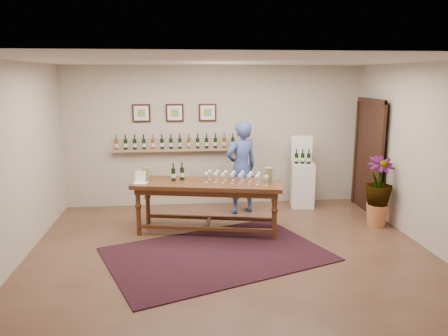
{
  "coord_description": "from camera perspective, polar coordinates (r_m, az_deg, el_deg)",
  "views": [
    {
      "loc": [
        -0.74,
        -6.21,
        2.58
      ],
      "look_at": [
        0.0,
        0.8,
        1.1
      ],
      "focal_mm": 35.0,
      "sensor_mm": 36.0,
      "label": 1
    }
  ],
  "objects": [
    {
      "name": "info_sign",
      "position": [
        8.88,
        10.13,
        2.51
      ],
      "size": [
        0.41,
        0.09,
        0.57
      ],
      "primitive_type": "cube",
      "rotation": [
        0.0,
        0.0,
        -0.17
      ],
      "color": "white",
      "rests_on": "display_pedestal"
    },
    {
      "name": "potted_plant",
      "position": [
        8.04,
        19.51,
        -2.92
      ],
      "size": [
        0.61,
        0.61,
        1.07
      ],
      "rotation": [
        0.0,
        0.0,
        0.07
      ],
      "color": "#B66A3C",
      "rests_on": "ground"
    },
    {
      "name": "ground",
      "position": [
        6.77,
        0.73,
        -10.55
      ],
      "size": [
        6.0,
        6.0,
        0.0
      ],
      "primitive_type": "plane",
      "color": "#503023",
      "rests_on": "ground"
    },
    {
      "name": "tasting_table",
      "position": [
        7.27,
        -2.15,
        -2.84
      ],
      "size": [
        2.56,
        1.27,
        0.87
      ],
      "rotation": [
        0.0,
        0.0,
        -0.21
      ],
      "color": "#472811",
      "rests_on": "ground"
    },
    {
      "name": "room_shell",
      "position": [
        8.69,
        13.24,
        1.86
      ],
      "size": [
        6.0,
        6.0,
        6.0
      ],
      "color": "beige",
      "rests_on": "ground"
    },
    {
      "name": "table_bottles",
      "position": [
        7.35,
        -6.07,
        -0.39
      ],
      "size": [
        0.33,
        0.24,
        0.32
      ],
      "primitive_type": null,
      "rotation": [
        0.0,
        0.0,
        -0.25
      ],
      "color": "black",
      "rests_on": "tasting_table"
    },
    {
      "name": "person",
      "position": [
        8.29,
        2.27,
        0.06
      ],
      "size": [
        0.76,
        0.63,
        1.77
      ],
      "primitive_type": "imported",
      "rotation": [
        0.0,
        0.0,
        3.52
      ],
      "color": "#3B4E8D",
      "rests_on": "ground"
    },
    {
      "name": "table_glasses",
      "position": [
        7.21,
        1.14,
        -1.15
      ],
      "size": [
        1.34,
        0.68,
        0.18
      ],
      "primitive_type": null,
      "rotation": [
        0.0,
        0.0,
        -0.31
      ],
      "color": "silver",
      "rests_on": "tasting_table"
    },
    {
      "name": "pitcher_right",
      "position": [
        7.24,
        5.82,
        -0.91
      ],
      "size": [
        0.16,
        0.16,
        0.24
      ],
      "primitive_type": null,
      "rotation": [
        0.0,
        0.0,
        -0.07
      ],
      "color": "olive",
      "rests_on": "tasting_table"
    },
    {
      "name": "pitcher_left",
      "position": [
        7.46,
        -10.18,
        -0.78
      ],
      "size": [
        0.14,
        0.14,
        0.21
      ],
      "primitive_type": null,
      "rotation": [
        0.0,
        0.0,
        -0.04
      ],
      "color": "olive",
      "rests_on": "tasting_table"
    },
    {
      "name": "pedestal_bottles",
      "position": [
        8.76,
        10.23,
        1.54
      ],
      "size": [
        0.32,
        0.14,
        0.32
      ],
      "primitive_type": null,
      "rotation": [
        0.0,
        0.0,
        -0.17
      ],
      "color": "black",
      "rests_on": "display_pedestal"
    },
    {
      "name": "rug",
      "position": [
        6.58,
        -0.94,
        -11.18
      ],
      "size": [
        3.62,
        3.03,
        0.02
      ],
      "primitive_type": "cube",
      "rotation": [
        0.0,
        0.0,
        0.37
      ],
      "color": "#40130B",
      "rests_on": "ground"
    },
    {
      "name": "menu_card",
      "position": [
        7.3,
        -10.87,
        -1.12
      ],
      "size": [
        0.26,
        0.22,
        0.2
      ],
      "primitive_type": "cube",
      "rotation": [
        0.0,
        0.0,
        -0.33
      ],
      "color": "white",
      "rests_on": "tasting_table"
    },
    {
      "name": "display_pedestal",
      "position": [
        8.91,
        10.2,
        -2.22
      ],
      "size": [
        0.51,
        0.51,
        0.88
      ],
      "primitive_type": "cube",
      "rotation": [
        0.0,
        0.0,
        -0.17
      ],
      "color": "white",
      "rests_on": "ground"
    }
  ]
}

